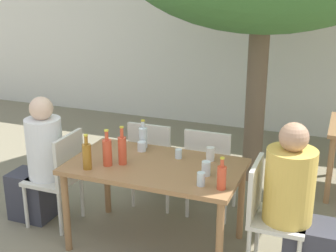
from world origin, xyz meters
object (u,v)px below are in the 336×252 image
patio_chair_1 (268,210)px  drinking_glass_1 (142,146)px  drinking_glass_0 (179,154)px  drinking_glass_3 (206,168)px  soda_bottle_3 (107,152)px  drinking_glass_4 (201,179)px  water_bottle_4 (143,137)px  patio_chair_3 (210,167)px  person_seated_1 (298,209)px  drinking_glass_2 (210,154)px  soda_bottle_1 (122,149)px  dining_table_front (155,174)px  amber_bottle_0 (87,156)px  patio_chair_0 (60,173)px  person_seated_0 (39,166)px  patio_chair_2 (154,158)px  soda_bottle_2 (222,177)px

patio_chair_1 → drinking_glass_1: (-1.20, 0.24, 0.29)m
drinking_glass_0 → drinking_glass_3: size_ratio=0.69×
patio_chair_1 → soda_bottle_3: size_ratio=2.91×
soda_bottle_3 → drinking_glass_4: (0.85, -0.09, -0.07)m
water_bottle_4 → drinking_glass_4: size_ratio=2.48×
patio_chair_3 → drinking_glass_4: size_ratio=8.53×
person_seated_1 → drinking_glass_3: size_ratio=10.70×
patio_chair_3 → soda_bottle_3: bearing=51.1°
soda_bottle_3 → drinking_glass_0: bearing=35.9°
drinking_glass_0 → drinking_glass_2: (0.27, 0.05, 0.02)m
soda_bottle_3 → drinking_glass_2: soda_bottle_3 is taller
water_bottle_4 → drinking_glass_1: water_bottle_4 is taller
soda_bottle_1 → drinking_glass_4: bearing=-12.4°
dining_table_front → drinking_glass_2: bearing=31.4°
amber_bottle_0 → drinking_glass_2: 1.05m
drinking_glass_1 → patio_chair_0: bearing=-161.7°
patio_chair_0 → soda_bottle_3: (0.60, -0.16, 0.37)m
person_seated_0 → drinking_glass_3: person_seated_0 is taller
patio_chair_2 → amber_bottle_0: amber_bottle_0 is taller
dining_table_front → drinking_glass_2: (0.41, 0.25, 0.15)m
soda_bottle_2 → water_bottle_4: size_ratio=0.96×
soda_bottle_2 → drinking_glass_3: size_ratio=2.15×
drinking_glass_1 → amber_bottle_0: bearing=-115.3°
drinking_glass_1 → patio_chair_1: bearing=-11.4°
patio_chair_2 → amber_bottle_0: (-0.19, -0.95, 0.36)m
patio_chair_3 → person_seated_1: size_ratio=0.72×
patio_chair_1 → soda_bottle_2: (-0.32, -0.25, 0.34)m
soda_bottle_1 → drinking_glass_2: bearing=26.8°
soda_bottle_3 → dining_table_front: bearing=23.8°
soda_bottle_1 → soda_bottle_3: soda_bottle_1 is taller
water_bottle_4 → drinking_glass_3: (0.72, -0.39, -0.04)m
drinking_glass_3 → drinking_glass_0: bearing=141.6°
water_bottle_4 → person_seated_1: bearing=-12.8°
water_bottle_4 → dining_table_front: bearing=-51.9°
patio_chair_0 → patio_chair_3: same height
patio_chair_0 → drinking_glass_4: size_ratio=8.53×
soda_bottle_1 → drinking_glass_0: soda_bottle_1 is taller
patio_chair_2 → soda_bottle_2: size_ratio=3.60×
person_seated_0 → amber_bottle_0: bearing=68.0°
drinking_glass_1 → drinking_glass_4: 0.87m
patio_chair_0 → water_bottle_4: 0.86m
dining_table_front → drinking_glass_3: bearing=-7.1°
drinking_glass_3 → drinking_glass_4: size_ratio=1.10×
dining_table_front → water_bottle_4: bearing=128.1°
dining_table_front → patio_chair_1: (0.97, 0.00, -0.16)m
soda_bottle_1 → soda_bottle_3: (-0.10, -0.07, -0.01)m
soda_bottle_3 → drinking_glass_0: (0.50, 0.36, -0.08)m
patio_chair_2 → drinking_glass_2: size_ratio=7.73×
patio_chair_0 → patio_chair_3: size_ratio=1.00×
water_bottle_4 → drinking_glass_4: water_bottle_4 is taller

